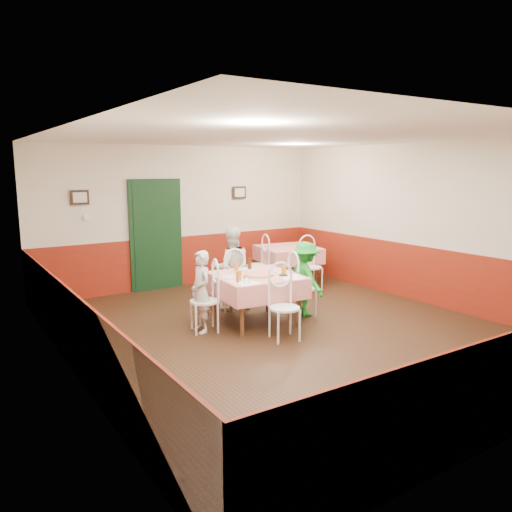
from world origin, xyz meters
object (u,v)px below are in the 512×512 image
chair_left (204,301)px  chair_right (303,288)px  glass_c (236,267)px  diner_left (201,292)px  chair_far (232,283)px  glass_b (284,270)px  chair_near (285,308)px  diner_right (305,279)px  main_table (256,299)px  chair_second_b (311,267)px  pizza (259,275)px  chair_second_a (258,265)px  diner_far (231,268)px  beer_bottle (250,263)px  glass_a (239,276)px  wallet (283,275)px  second_table (288,265)px

chair_left → chair_right: size_ratio=1.00×
glass_c → diner_left: bearing=-156.5°
chair_far → glass_b: 1.17m
chair_left → chair_near: 1.20m
diner_right → glass_c: bearing=64.4°
chair_right → main_table: bearing=94.9°
glass_c → chair_second_b: bearing=19.4°
glass_c → chair_right: bearing=-28.7°
glass_b → glass_c: bearing=123.7°
chair_left → pizza: (0.85, -0.16, 0.32)m
glass_c → diner_right: 1.13m
chair_second_a → diner_far: 1.63m
chair_far → chair_near: same height
chair_second_a → beer_bottle: 2.01m
chair_near → diner_left: (-0.82, 0.93, 0.15)m
chair_left → diner_far: (0.93, 0.82, 0.25)m
chair_right → diner_left: bearing=94.9°
glass_a → glass_c: size_ratio=1.19×
glass_a → chair_right: bearing=6.9°
chair_second_a → wallet: (-1.01, -2.24, 0.32)m
chair_second_a → diner_right: 2.07m
chair_right → chair_second_a: 2.07m
beer_bottle → wallet: size_ratio=2.06×
glass_a → beer_bottle: bearing=46.8°
chair_left → beer_bottle: size_ratio=3.97×
beer_bottle → chair_near: bearing=-99.3°
main_table → beer_bottle: beer_bottle is taller
chair_near → beer_bottle: bearing=93.8°
chair_second_b → second_table: bearing=99.2°
glass_a → diner_far: bearing=64.9°
glass_c → beer_bottle: 0.22m
chair_right → glass_a: size_ratio=5.92×
wallet → glass_c: bearing=122.8°
diner_far → glass_b: bearing=120.6°
chair_second_b → wallet: bearing=-130.6°
chair_far → diner_left: 1.25m
glass_b → diner_far: 1.17m
chair_far → diner_far: 0.26m
wallet → main_table: bearing=139.9°
second_table → diner_right: bearing=-119.8°
main_table → chair_second_a: size_ratio=1.36×
chair_second_b → diner_right: (-1.16, -1.27, 0.15)m
chair_near → pizza: size_ratio=2.08×
main_table → diner_left: bearing=174.7°
chair_left → chair_right: (1.69, -0.16, 0.00)m
chair_left → chair_right: same height
glass_a → chair_near: bearing=-59.0°
second_table → glass_b: 2.79m
pizza → wallet: 0.37m
chair_second_a → diner_far: diner_far is taller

